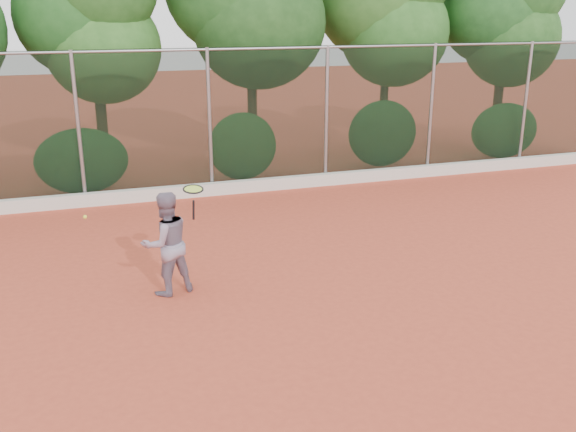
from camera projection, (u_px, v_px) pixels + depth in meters
name	position (u px, v px, depth m)	size (l,w,h in m)	color
ground	(309.00, 315.00, 9.56)	(80.00, 80.00, 0.00)	#C0462D
concrete_curb	(214.00, 189.00, 15.67)	(24.00, 0.20, 0.30)	silver
tennis_player	(166.00, 244.00, 10.07)	(0.82, 0.64, 1.68)	gray
chainlink_fence	(210.00, 118.00, 15.30)	(24.09, 0.09, 3.50)	black
foliage_backdrop	(168.00, 6.00, 16.14)	(23.70, 3.63, 7.55)	#3C2917
tennis_racket	(193.00, 192.00, 9.80)	(0.34, 0.34, 0.55)	black
tennis_ball_in_flight	(85.00, 217.00, 9.99)	(0.06, 0.06, 0.06)	#F1F838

